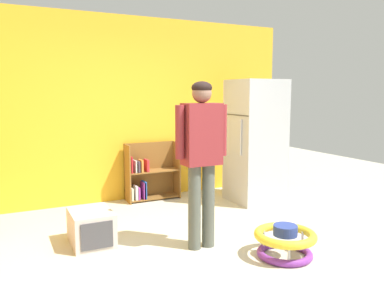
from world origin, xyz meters
TOP-DOWN VIEW (x-y plane):
  - ground_plane at (0.00, 0.00)m, footprint 12.00×12.00m
  - back_wall at (0.00, 2.33)m, footprint 5.20×0.06m
  - refrigerator at (1.63, 1.39)m, footprint 0.73×0.68m
  - bookshelf at (0.24, 2.15)m, footprint 0.80×0.28m
  - standing_person at (0.09, 0.16)m, footprint 0.57×0.22m
  - baby_walker at (0.71, -0.42)m, footprint 0.60×0.60m
  - pet_carrier at (-0.91, 0.75)m, footprint 0.42×0.55m

SIDE VIEW (x-z plane):
  - ground_plane at x=0.00m, z-range 0.00..0.00m
  - baby_walker at x=0.71m, z-range 0.00..0.32m
  - pet_carrier at x=-0.91m, z-range 0.00..0.36m
  - bookshelf at x=0.24m, z-range -0.06..0.79m
  - refrigerator at x=1.63m, z-range 0.00..1.78m
  - standing_person at x=0.09m, z-range 0.17..1.87m
  - back_wall at x=0.00m, z-range 0.00..2.70m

